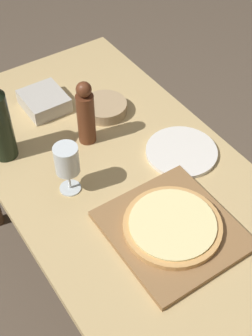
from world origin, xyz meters
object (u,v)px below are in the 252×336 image
pizza (172,225)px  pepper_mill (86,114)px  small_bowl (105,108)px  wine_glass (67,161)px

pizza → pepper_mill: pepper_mill is taller
pepper_mill → small_bowl: size_ratio=1.49×
wine_glass → pizza: bearing=-61.8°
pizza → small_bowl: size_ratio=1.77×
small_bowl → pepper_mill: bearing=-144.2°
pizza → wine_glass: 0.35m
pizza → pepper_mill: (-0.01, 0.45, 0.08)m
wine_glass → small_bowl: size_ratio=1.10×
pizza → wine_glass: size_ratio=1.61×
pizza → small_bowl: pizza is taller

